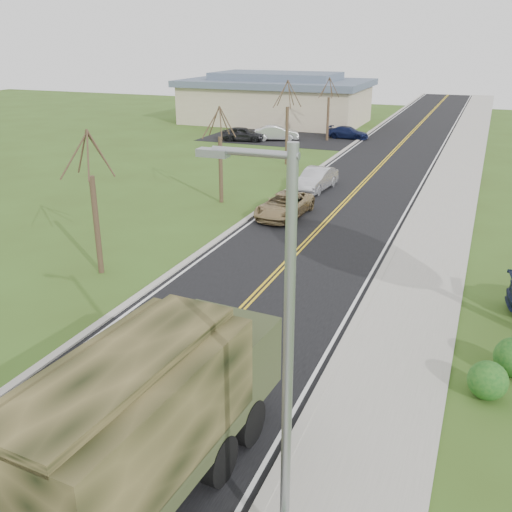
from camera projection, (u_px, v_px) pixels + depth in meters
The scene contains 17 objects.
ground at pixel (89, 468), 13.31m from camera, with size 160.00×160.00×0.00m, color #364C19.
road at pixel (388, 157), 47.90m from camera, with size 8.00×120.00×0.01m, color black.
curb_right at pixel (440, 160), 46.42m from camera, with size 0.30×120.00×0.12m, color #9E998E.
sidewalk_right at pixel (462, 162), 45.81m from camera, with size 3.20×120.00×0.10m, color #9E998E.
curb_left at pixel (340, 153), 49.34m from camera, with size 0.30×120.00×0.10m, color #9E998E.
street_light at pixel (283, 355), 9.57m from camera, with size 1.65×0.22×8.00m.
bare_tree_a at pixel (95, 214), 23.47m from camera, with size 1.93×2.26×6.08m.
bare_tree_b at pixel (221, 162), 33.90m from camera, with size 1.83×2.14×5.73m.
bare_tree_c at pixel (287, 129), 44.17m from camera, with size 2.04×2.39×6.42m.
bare_tree_d at pixel (328, 114), 54.63m from camera, with size 1.88×2.20×5.91m.
commercial_building at pixel (276, 99), 66.36m from camera, with size 25.50×21.50×5.65m.
military_truck at pixel (150, 410), 11.91m from camera, with size 3.10×7.65×3.74m.
suv_champagne at pixel (284, 205), 31.78m from camera, with size 2.17×4.71×1.31m, color #947D53.
sedan_silver at pixel (316, 179), 37.29m from camera, with size 1.53×4.38×1.44m, color #B8B8BD.
lot_car_dark at pixel (243, 134), 54.94m from camera, with size 1.64×4.07×1.39m, color black.
lot_car_silver at pixel (277, 133), 55.39m from camera, with size 1.49×4.29×1.41m, color silver.
lot_car_navy at pixel (348, 133), 56.38m from camera, with size 1.64×4.04×1.17m, color #10173B.
Camera 1 is at (7.62, -8.39, 9.42)m, focal length 40.00 mm.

